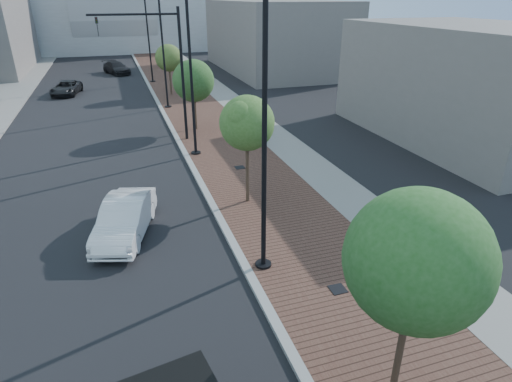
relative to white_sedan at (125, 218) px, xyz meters
name	(u,v)px	position (x,y,z in m)	size (l,w,h in m)	color
sidewalk	(190,91)	(7.24, 26.20, -0.68)	(7.00, 140.00, 0.12)	#4C2D23
concrete_strip	(217,89)	(9.94, 26.20, -0.68)	(2.40, 140.00, 0.13)	slate
curb	(153,94)	(3.74, 26.20, -0.67)	(0.30, 140.00, 0.14)	gray
west_sidewalk	(0,104)	(-9.26, 26.20, -0.68)	(4.00, 140.00, 0.12)	slate
white_sedan	(125,218)	(0.00, 0.00, 0.00)	(1.57, 4.49, 1.48)	silver
dark_car_mid	(66,88)	(-4.00, 28.65, -0.11)	(2.08, 4.50, 1.25)	black
dark_car_far	(116,68)	(0.87, 39.35, -0.04)	(1.96, 4.82, 1.40)	black
pedestrian	(261,131)	(8.54, 8.70, 0.20)	(0.69, 0.45, 1.89)	black
streetlight_1	(261,149)	(4.23, -3.80, 3.60)	(1.44, 0.56, 9.21)	black
streetlight_2	(191,71)	(4.34, 8.20, 4.08)	(1.72, 0.56, 9.28)	black
streetlight_3	(162,54)	(4.23, 20.20, 3.60)	(1.44, 0.56, 9.21)	black
streetlight_4	(148,35)	(4.34, 32.20, 4.08)	(1.72, 0.56, 9.28)	black
traffic_mast	(166,62)	(3.44, 11.20, 4.24)	(5.09, 0.20, 8.00)	black
tree_0	(418,259)	(5.39, -9.77, 3.21)	(2.86, 2.86, 5.39)	#382619
tree_1	(248,123)	(5.39, 1.23, 2.97)	(2.38, 2.33, 4.89)	#382619
tree_2	(194,81)	(5.39, 13.23, 2.66)	(2.78, 2.78, 4.79)	#382619
tree_3	(169,58)	(5.39, 25.23, 2.64)	(2.45, 2.41, 4.60)	#382619
convention_center	(112,11)	(1.74, 71.20, 5.26)	(50.00, 30.00, 50.00)	#A7ADB1
commercial_block_ne	(274,36)	(19.74, 36.20, 3.26)	(12.00, 22.00, 8.00)	slate
commercial_block_e	(471,83)	(21.74, 6.20, 2.76)	(10.00, 16.00, 7.00)	slate
utility_cover_1	(338,289)	(6.14, -5.80, -0.61)	(0.50, 0.50, 0.02)	black
utility_cover_2	(240,167)	(6.14, 5.20, -0.61)	(0.50, 0.50, 0.02)	black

